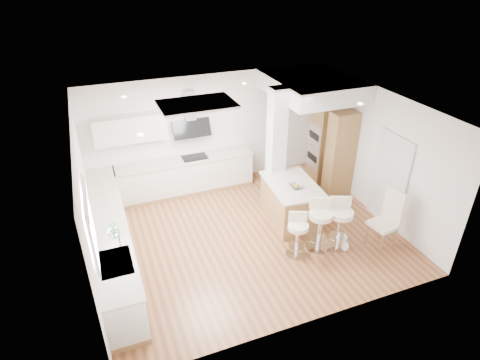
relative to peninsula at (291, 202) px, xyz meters
name	(u,v)px	position (x,y,z in m)	size (l,w,h in m)	color
ground	(248,234)	(-1.09, -0.18, -0.46)	(6.00, 6.00, 0.00)	#9A5F39
ceiling	(248,234)	(-1.09, -0.18, -0.46)	(6.00, 5.00, 0.02)	white
wall_back	(210,131)	(-1.09, 2.32, 0.94)	(6.00, 0.04, 2.80)	white
wall_left	(87,207)	(-4.09, -0.18, 0.94)	(0.04, 5.00, 2.80)	white
wall_right	(375,153)	(1.91, -0.18, 0.94)	(0.04, 5.00, 2.80)	white
skylight	(197,104)	(-1.88, 0.42, 2.31)	(4.10, 2.10, 0.06)	silver
window_left	(90,221)	(-4.05, -1.08, 1.23)	(0.06, 1.28, 1.07)	white
doorway_right	(389,181)	(1.88, -0.78, 0.54)	(0.05, 1.00, 2.10)	#474038
counter_left	(112,239)	(-3.79, 0.05, 0.00)	(0.63, 4.50, 1.35)	#A17845
counter_back	(178,167)	(-2.00, 2.04, 0.23)	(3.62, 0.63, 2.50)	#A17845
pillar	(276,149)	(-0.04, 0.77, 0.94)	(0.35, 0.35, 2.80)	silver
soffit	(312,86)	(1.01, 1.22, 2.14)	(1.78, 2.20, 0.40)	white
oven_column	(330,147)	(1.59, 1.05, 0.59)	(0.63, 1.21, 2.10)	#A17845
peninsula	(291,202)	(0.00, 0.00, 0.00)	(1.10, 1.57, 0.98)	#A17845
bar_stool_a	(297,233)	(-0.45, -1.12, 0.06)	(0.54, 0.54, 0.92)	silver
bar_stool_b	(320,222)	(0.05, -1.08, 0.15)	(0.64, 0.64, 1.08)	silver
bar_stool_c	(340,221)	(0.46, -1.18, 0.14)	(0.63, 0.63, 1.07)	silver
dining_chair	(388,216)	(1.38, -1.46, 0.20)	(0.56, 0.56, 1.24)	#F0E1C3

